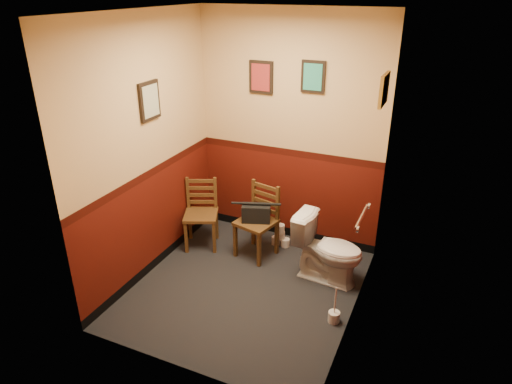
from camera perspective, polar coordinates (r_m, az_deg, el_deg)
floor at (r=4.88m, az=-1.21°, el=-11.86°), size 2.20×2.40×0.00m
ceiling at (r=3.92m, az=-1.59°, el=21.65°), size 2.20×2.40×0.00m
wall_back at (r=5.27m, az=4.23°, el=7.44°), size 2.20×0.00×2.70m
wall_front at (r=3.28m, az=-10.35°, el=-4.16°), size 2.20×0.00×2.70m
wall_left at (r=4.76m, az=-13.49°, el=4.92°), size 0.00×2.40×2.70m
wall_right at (r=3.91m, az=13.37°, el=0.52°), size 0.00×2.40×2.70m
grab_bar at (r=4.31m, az=13.13°, el=-3.02°), size 0.05×0.56×0.06m
framed_print_back_a at (r=5.23m, az=0.64°, el=14.16°), size 0.28×0.04×0.36m
framed_print_back_b at (r=5.01m, az=7.15°, el=14.10°), size 0.26×0.04×0.34m
framed_print_left at (r=4.69m, az=-13.16°, el=11.04°), size 0.04×0.30×0.38m
framed_print_right at (r=4.27m, az=15.69°, el=12.22°), size 0.04×0.34×0.28m
toilet at (r=4.88m, az=9.05°, el=-7.14°), size 0.77×0.48×0.72m
toilet_brush at (r=4.49m, az=9.72°, el=-15.04°), size 0.11×0.11×0.39m
chair_left at (r=5.46m, az=-6.86°, el=-2.68°), size 0.50×0.50×0.82m
chair_right at (r=5.22m, az=0.28°, el=-3.64°), size 0.48×0.48×0.86m
handbag at (r=5.14m, az=0.02°, el=-2.64°), size 0.35×0.26×0.23m
tp_stack at (r=5.53m, az=3.07°, el=-5.59°), size 0.22×0.14×0.29m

